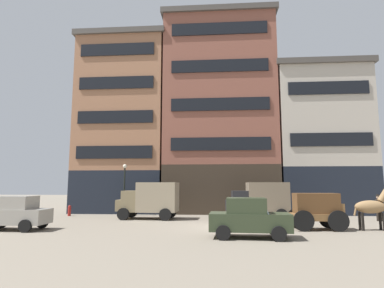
# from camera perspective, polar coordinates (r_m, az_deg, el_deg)

# --- Properties ---
(ground_plane) EXTENTS (120.00, 120.00, 0.00)m
(ground_plane) POSITION_cam_1_polar(r_m,az_deg,el_deg) (18.99, 5.52, -14.75)
(ground_plane) COLOR slate
(building_far_left) EXTENTS (8.45, 5.99, 16.56)m
(building_far_left) POSITION_cam_1_polar(r_m,az_deg,el_deg) (30.95, -12.16, 3.70)
(building_far_left) COLOR black
(building_far_left) RESTS_ON ground_plane
(building_center_left) EXTENTS (10.50, 5.99, 18.36)m
(building_center_left) POSITION_cam_1_polar(r_m,az_deg,el_deg) (29.90, 5.00, 5.71)
(building_center_left) COLOR #33281E
(building_center_left) RESTS_ON ground_plane
(building_center_right) EXTENTS (8.33, 5.99, 13.21)m
(building_center_right) POSITION_cam_1_polar(r_m,az_deg,el_deg) (30.91, 22.11, 0.94)
(building_center_right) COLOR black
(building_center_right) RESTS_ON ground_plane
(cargo_wagon) EXTENTS (2.93, 1.56, 1.98)m
(cargo_wagon) POSITION_cam_1_polar(r_m,az_deg,el_deg) (18.96, 21.68, -10.79)
(cargo_wagon) COLOR brown
(cargo_wagon) RESTS_ON ground_plane
(draft_horse) EXTENTS (2.35, 0.64, 2.30)m
(draft_horse) POSITION_cam_1_polar(r_m,az_deg,el_deg) (20.01, 29.87, -9.78)
(draft_horse) COLOR #937047
(draft_horse) RESTS_ON ground_plane
(delivery_truck_near) EXTENTS (4.43, 2.31, 2.62)m
(delivery_truck_near) POSITION_cam_1_polar(r_m,az_deg,el_deg) (23.39, -7.59, -9.85)
(delivery_truck_near) COLOR #7A6B4C
(delivery_truck_near) RESTS_ON ground_plane
(delivery_truck_far) EXTENTS (4.39, 2.21, 2.62)m
(delivery_truck_far) POSITION_cam_1_polar(r_m,az_deg,el_deg) (23.29, 12.03, -9.76)
(delivery_truck_far) COLOR black
(delivery_truck_far) RESTS_ON ground_plane
(sedan_dark) EXTENTS (3.73, 1.91, 1.83)m
(sedan_dark) POSITION_cam_1_polar(r_m,az_deg,el_deg) (20.10, -29.50, -10.81)
(sedan_dark) COLOR gray
(sedan_dark) RESTS_ON ground_plane
(sedan_light) EXTENTS (3.79, 2.04, 1.83)m
(sedan_light) POSITION_cam_1_polar(r_m,az_deg,el_deg) (15.28, 10.25, -13.00)
(sedan_light) COLOR #2D3823
(sedan_light) RESTS_ON ground_plane
(pedestrian_officer) EXTENTS (0.38, 0.38, 1.79)m
(pedestrian_officer) POSITION_cam_1_polar(r_m,az_deg,el_deg) (25.34, 30.68, -9.69)
(pedestrian_officer) COLOR black
(pedestrian_officer) RESTS_ON ground_plane
(streetlamp_curbside) EXTENTS (0.32, 0.32, 4.12)m
(streetlamp_curbside) POSITION_cam_1_polar(r_m,az_deg,el_deg) (26.24, -12.13, -6.76)
(streetlamp_curbside) COLOR black
(streetlamp_curbside) RESTS_ON ground_plane
(fire_hydrant_curbside) EXTENTS (0.24, 0.24, 0.83)m
(fire_hydrant_curbside) POSITION_cam_1_polar(r_m,az_deg,el_deg) (27.40, -21.30, -11.14)
(fire_hydrant_curbside) COLOR maroon
(fire_hydrant_curbside) RESTS_ON ground_plane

